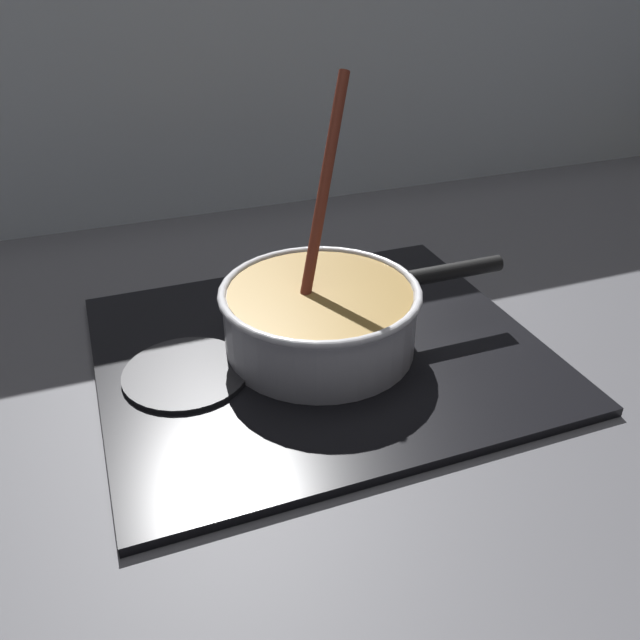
# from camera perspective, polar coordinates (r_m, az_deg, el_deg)

# --- Properties ---
(ground) EXTENTS (2.40, 1.60, 0.04)m
(ground) POSITION_cam_1_polar(r_m,az_deg,el_deg) (0.70, 6.28, -14.91)
(ground) COLOR #4C4C51
(backsplash_wall) EXTENTS (2.40, 0.02, 0.55)m
(backsplash_wall) POSITION_cam_1_polar(r_m,az_deg,el_deg) (1.25, -10.05, 21.29)
(backsplash_wall) COLOR silver
(backsplash_wall) RESTS_ON ground
(hob_plate) EXTENTS (0.56, 0.48, 0.01)m
(hob_plate) POSITION_cam_1_polar(r_m,az_deg,el_deg) (0.85, 0.00, -2.74)
(hob_plate) COLOR black
(hob_plate) RESTS_ON ground
(burner_ring) EXTENTS (0.19, 0.19, 0.01)m
(burner_ring) POSITION_cam_1_polar(r_m,az_deg,el_deg) (0.84, 0.00, -2.18)
(burner_ring) COLOR #592D0C
(burner_ring) RESTS_ON hob_plate
(spare_burner) EXTENTS (0.15, 0.15, 0.01)m
(spare_burner) POSITION_cam_1_polar(r_m,az_deg,el_deg) (0.81, -11.70, -4.57)
(spare_burner) COLOR #262628
(spare_burner) RESTS_ON hob_plate
(cooking_pan) EXTENTS (0.39, 0.25, 0.33)m
(cooking_pan) POSITION_cam_1_polar(r_m,az_deg,el_deg) (0.82, 0.08, 0.37)
(cooking_pan) COLOR silver
(cooking_pan) RESTS_ON hob_plate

